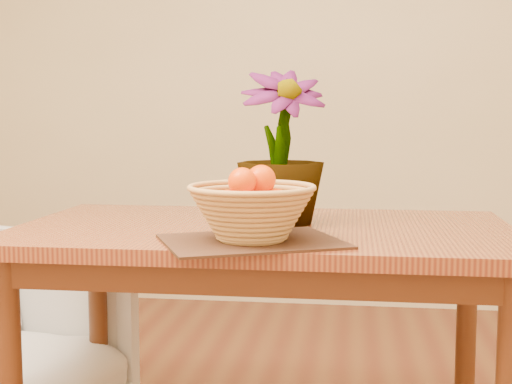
# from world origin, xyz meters

# --- Properties ---
(wall_back) EXTENTS (4.00, 0.02, 2.70)m
(wall_back) POSITION_xyz_m (0.00, 2.25, 1.35)
(wall_back) COLOR #FAE8BE
(wall_back) RESTS_ON floor
(table) EXTENTS (1.40, 0.80, 0.75)m
(table) POSITION_xyz_m (0.00, 0.30, 0.66)
(table) COLOR brown
(table) RESTS_ON floor
(placemat) EXTENTS (0.52, 0.47, 0.01)m
(placemat) POSITION_xyz_m (0.00, 0.03, 0.75)
(placemat) COLOR #391E15
(placemat) RESTS_ON table
(wicker_basket) EXTENTS (0.32, 0.32, 0.13)m
(wicker_basket) POSITION_xyz_m (0.00, 0.03, 0.82)
(wicker_basket) COLOR tan
(wicker_basket) RESTS_ON placemat
(orange_pile) EXTENTS (0.18, 0.18, 0.13)m
(orange_pile) POSITION_xyz_m (0.00, 0.03, 0.86)
(orange_pile) COLOR #E73803
(orange_pile) RESTS_ON wicker_basket
(potted_plant) EXTENTS (0.32, 0.32, 0.45)m
(potted_plant) POSITION_xyz_m (0.04, 0.34, 0.97)
(potted_plant) COLOR #174814
(potted_plant) RESTS_ON table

